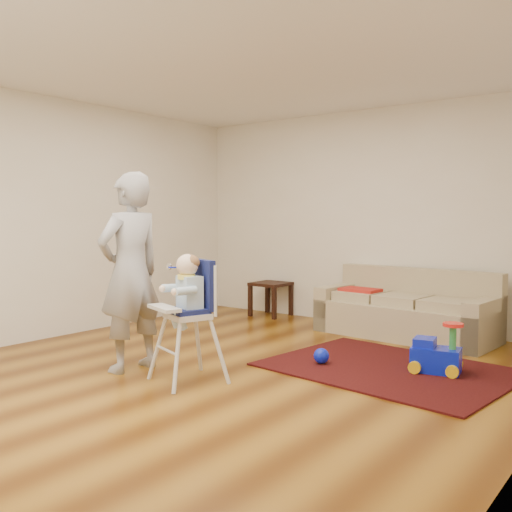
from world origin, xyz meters
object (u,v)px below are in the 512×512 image
Objects in this scene: toy_ball at (321,356)px; high_chair at (188,320)px; ride_on_toy at (436,346)px; adult at (130,272)px; sofa at (405,304)px; side_table at (271,299)px.

toy_ball is 1.34m from high_chair.
ride_on_toy is at bearing 21.14° from toy_ball.
high_chair reaches higher than toy_ball.
ride_on_toy is at bearing 63.18° from high_chair.
ride_on_toy is 0.25× the size of adult.
sofa is 14.23× the size of toy_ball.
sofa is 3.17m from adult.
adult is (-2.22, -1.51, 0.64)m from ride_on_toy.
high_chair is 0.75m from adult.
ride_on_toy is (0.82, -1.28, -0.14)m from sofa.
adult is (-1.28, -1.15, 0.79)m from toy_ball.
side_table is 3.14m from adult.
adult reaches higher than high_chair.
side_table is 3.24× the size of toy_ball.
high_chair is at bearing -66.75° from side_table.
sofa reaches higher than ride_on_toy.
sofa is at bearing 94.82° from high_chair.
high_chair is 0.61× the size of adult.
adult reaches higher than side_table.
sofa is at bearing 157.34° from adult.
toy_ball is 0.13× the size of high_chair.
ride_on_toy is 3.12× the size of toy_ball.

